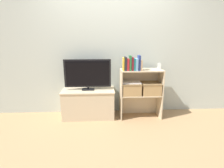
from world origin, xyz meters
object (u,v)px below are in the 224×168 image
at_px(tv, 88,74).
at_px(book_maroon, 132,64).
at_px(book_tan, 141,65).
at_px(baby_monitor, 159,66).
at_px(book_charcoal, 125,64).
at_px(tv_stand, 89,103).
at_px(book_mustard, 123,64).
at_px(book_navy, 139,63).
at_px(book_crimson, 128,65).
at_px(storage_basket_right, 151,88).
at_px(book_skyblue, 136,64).
at_px(book_teal, 134,64).
at_px(storage_basket_left, 131,88).
at_px(laptop, 131,82).
at_px(book_forest, 130,63).

distance_m(tv, book_maroon, 0.82).
distance_m(book_tan, baby_monitor, 0.36).
bearing_deg(book_maroon, book_charcoal, 180.00).
xyz_separation_m(tv_stand, baby_monitor, (1.28, -0.06, 0.70)).
bearing_deg(book_mustard, book_navy, 0.00).
xyz_separation_m(book_crimson, storage_basket_right, (0.44, 0.05, -0.44)).
bearing_deg(tv, book_charcoal, -10.35).
height_order(tv, baby_monitor, tv).
height_order(book_crimson, book_maroon, book_maroon).
distance_m(book_mustard, book_charcoal, 0.04).
bearing_deg(book_mustard, book_crimson, 0.00).
relative_size(book_charcoal, baby_monitor, 1.71).
distance_m(book_navy, baby_monitor, 0.40).
bearing_deg(book_skyblue, book_teal, 180.00).
distance_m(book_skyblue, book_tan, 0.08).
xyz_separation_m(tv, storage_basket_left, (0.79, -0.07, -0.26)).
xyz_separation_m(tv_stand, book_skyblue, (0.86, -0.12, 0.74)).
xyz_separation_m(baby_monitor, storage_basket_left, (-0.50, -0.02, -0.39)).
distance_m(book_charcoal, book_maroon, 0.12).
bearing_deg(storage_basket_left, book_mustard, -161.61).
xyz_separation_m(book_charcoal, book_maroon, (0.12, 0.00, -0.00)).
xyz_separation_m(book_charcoal, book_skyblue, (0.19, 0.00, -0.02)).
bearing_deg(laptop, storage_basket_left, 0.00).
height_order(tv, book_tan, tv).
xyz_separation_m(book_mustard, storage_basket_left, (0.16, 0.05, -0.45)).
height_order(baby_monitor, storage_basket_right, baby_monitor).
height_order(book_mustard, book_tan, book_mustard).
height_order(tv_stand, book_navy, book_navy).
bearing_deg(baby_monitor, tv_stand, 177.52).
xyz_separation_m(book_charcoal, book_teal, (0.16, 0.00, -0.01)).
distance_m(book_maroon, book_teal, 0.04).
xyz_separation_m(book_skyblue, laptop, (-0.07, 0.05, -0.33)).
distance_m(tv_stand, laptop, 0.89).
relative_size(book_charcoal, book_teal, 1.14).
xyz_separation_m(tv, book_maroon, (0.78, -0.12, 0.19)).
height_order(book_maroon, book_skyblue, book_maroon).
height_order(tv_stand, storage_basket_right, storage_basket_right).
distance_m(book_skyblue, laptop, 0.34).
relative_size(book_tan, storage_basket_right, 0.53).
bearing_deg(storage_basket_left, book_forest, -128.51).
bearing_deg(baby_monitor, storage_basket_right, -173.81).
bearing_deg(book_skyblue, storage_basket_right, 10.31).
bearing_deg(book_navy, tv, 172.32).
height_order(book_teal, storage_basket_right, book_teal).
xyz_separation_m(book_mustard, book_maroon, (0.15, 0.00, 0.00)).
distance_m(book_charcoal, book_teal, 0.16).
xyz_separation_m(book_mustard, book_navy, (0.27, 0.00, 0.02)).
distance_m(book_forest, storage_basket_right, 0.61).
relative_size(tv, book_navy, 3.23).
xyz_separation_m(book_maroon, laptop, (0.00, 0.05, -0.34)).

